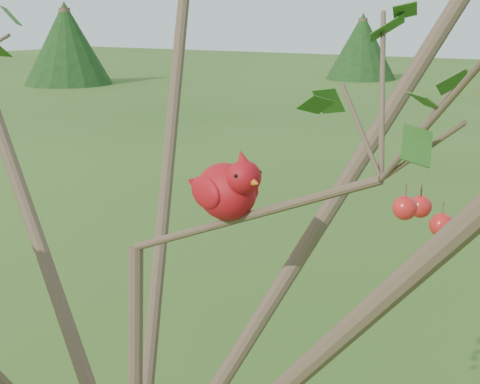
{
  "coord_description": "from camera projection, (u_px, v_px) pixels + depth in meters",
  "views": [
    {
      "loc": [
        0.94,
        -0.99,
        2.47
      ],
      "look_at": [
        0.26,
        0.06,
        2.14
      ],
      "focal_mm": 50.0,
      "sensor_mm": 36.0,
      "label": 1
    }
  ],
  "objects": [
    {
      "name": "crabapple_tree",
      "position": [
        120.0,
        191.0,
        1.35
      ],
      "size": [
        2.35,
        2.05,
        2.95
      ],
      "color": "#463525",
      "rests_on": "ground"
    },
    {
      "name": "cardinal",
      "position": [
        228.0,
        189.0,
        1.33
      ],
      "size": [
        0.23,
        0.16,
        0.17
      ],
      "rotation": [
        0.0,
        0.0,
        -0.41
      ],
      "color": "red",
      "rests_on": "ground"
    }
  ]
}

